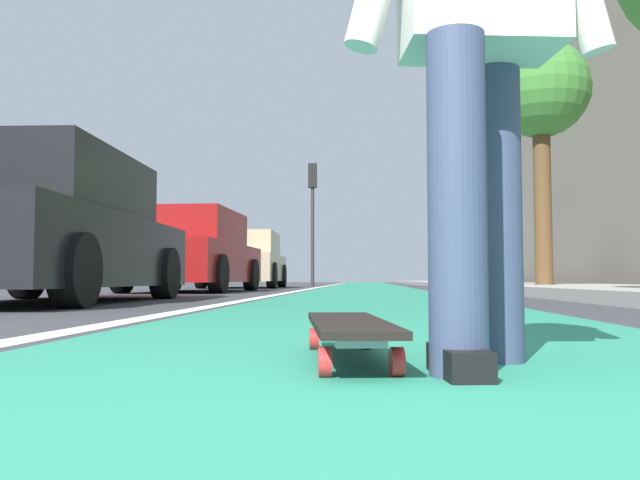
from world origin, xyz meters
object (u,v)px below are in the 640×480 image
Objects in this scene: street_tree_far at (476,188)px; skateboard at (349,328)px; skater_person at (478,9)px; traffic_light at (313,201)px; parked_car_near at (45,232)px; parked_car_mid at (193,253)px; parked_car_far at (244,261)px; street_tree_mid at (540,95)px.

skateboard is at bearing 169.09° from street_tree_far.
skater_person is 19.89m from traffic_light.
skater_person is 5.68m from parked_car_near.
parked_car_mid is at bearing 18.83° from skater_person.
parked_car_far is 4.83m from traffic_light.
parked_car_far is at bearing 159.47° from traffic_light.
parked_car_near is at bearing 133.03° from street_tree_mid.
skateboard is 0.18× the size of street_tree_mid.
street_tree_mid is (0.42, -6.46, 2.97)m from parked_car_mid.
parked_car_near is 9.32m from street_tree_mid.
street_tree_mid is 1.17× the size of street_tree_far.
parked_car_far is 1.03× the size of traffic_light.
skateboard is 5.38m from parked_car_near.
parked_car_mid is (10.11, 3.45, -0.23)m from skater_person.
skateboard is 0.21× the size of street_tree_far.
street_tree_mid is at bearing -17.92° from skateboard.
street_tree_far is at bearing 0.00° from street_tree_mid.
skateboard is 10.45m from parked_car_mid.
parked_car_far is at bearing 0.60° from parked_car_mid.
traffic_light is 0.87× the size of street_tree_mid.
skateboard is 0.20× the size of parked_car_mid.
parked_car_far is 8.79m from street_tree_mid.
traffic_light is 1.01× the size of street_tree_far.
parked_car_mid is at bearing -179.40° from parked_car_far.
parked_car_near is at bearing -179.65° from parked_car_far.
parked_car_near is 14.75m from street_tree_far.
street_tree_far is at bearing -73.35° from parked_car_far.
skateboard is at bearing -168.46° from parked_car_far.
street_tree_mid is at bearing -128.02° from parked_car_far.
street_tree_far reaches higher than parked_car_far.
parked_car_near is at bearing 35.32° from skateboard.
parked_car_mid is 7.12m from street_tree_mid.
skater_person is 0.38× the size of parked_car_mid.
street_tree_mid is at bearing -46.97° from parked_car_near.
street_tree_mid reaches higher than traffic_light.
skater_person is 0.40× the size of parked_car_near.
skateboard is 0.21× the size of parked_car_near.
skater_person is 0.40× the size of traffic_light.
parked_car_mid is 1.02× the size of parked_car_far.
skater_person is at bearing -174.25° from traffic_light.
parked_car_far reaches higher than skateboard.
traffic_light reaches higher than street_tree_far.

